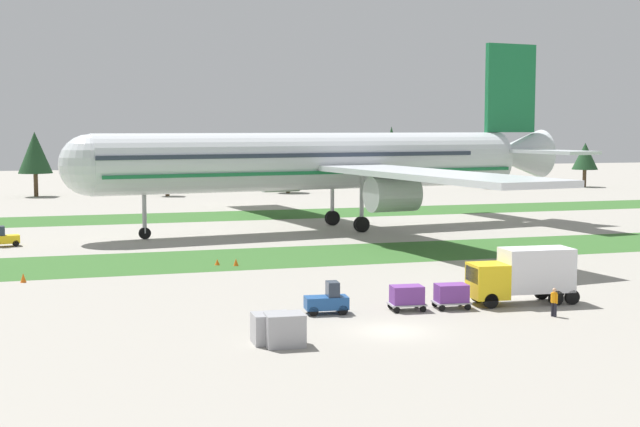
% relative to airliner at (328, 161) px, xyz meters
% --- Properties ---
extents(ground_plane, '(400.00, 400.00, 0.00)m').
position_rel_airliner_xyz_m(ground_plane, '(-11.22, -48.10, -7.64)').
color(ground_plane, gray).
extents(grass_strip_near, '(320.00, 12.57, 0.01)m').
position_rel_airliner_xyz_m(grass_strip_near, '(-11.22, -18.79, -7.63)').
color(grass_strip_near, '#336028').
rests_on(grass_strip_near, ground).
extents(grass_strip_far, '(320.00, 12.57, 0.01)m').
position_rel_airliner_xyz_m(grass_strip_far, '(-11.22, 18.35, -7.63)').
color(grass_strip_far, '#336028').
rests_on(grass_strip_far, ground).
extents(airliner, '(57.83, 71.51, 21.31)m').
position_rel_airliner_xyz_m(airliner, '(0.00, 0.00, 0.00)').
color(airliner, silver).
rests_on(airliner, ground).
extents(baggage_tug, '(2.71, 1.55, 1.97)m').
position_rel_airliner_xyz_m(baggage_tug, '(-13.31, -42.67, -6.82)').
color(baggage_tug, '#1E4C8E').
rests_on(baggage_tug, ground).
extents(cargo_dolly_lead, '(2.34, 1.71, 1.55)m').
position_rel_airliner_xyz_m(cargo_dolly_lead, '(-8.31, -43.17, -6.72)').
color(cargo_dolly_lead, '#A3A3A8').
rests_on(cargo_dolly_lead, ground).
extents(cargo_dolly_second, '(2.34, 1.71, 1.55)m').
position_rel_airliner_xyz_m(cargo_dolly_second, '(-5.43, -43.45, -6.72)').
color(cargo_dolly_second, '#A3A3A8').
rests_on(cargo_dolly_second, ground).
extents(catering_truck, '(7.10, 2.79, 3.58)m').
position_rel_airliner_xyz_m(catering_truck, '(-0.32, -43.30, -5.69)').
color(catering_truck, yellow).
rests_on(catering_truck, ground).
extents(pushback_tractor, '(2.75, 1.63, 1.97)m').
position_rel_airliner_xyz_m(pushback_tractor, '(-33.76, -4.50, -6.82)').
color(pushback_tractor, yellow).
rests_on(pushback_tractor, ground).
extents(ground_crew_marshaller, '(0.36, 0.55, 1.74)m').
position_rel_airliner_xyz_m(ground_crew_marshaller, '(-0.55, -47.41, -6.69)').
color(ground_crew_marshaller, black).
rests_on(ground_crew_marshaller, ground).
extents(uld_container_0, '(2.03, 1.64, 1.58)m').
position_rel_airliner_xyz_m(uld_container_0, '(-18.32, -48.84, -6.85)').
color(uld_container_0, '#A3A3A8').
rests_on(uld_container_0, ground).
extents(uld_container_1, '(2.09, 1.72, 1.71)m').
position_rel_airliner_xyz_m(uld_container_1, '(-17.82, -49.68, -6.78)').
color(uld_container_1, '#A3A3A8').
rests_on(uld_container_1, ground).
extents(taxiway_marker_0, '(0.44, 0.44, 0.50)m').
position_rel_airliner_xyz_m(taxiway_marker_0, '(-16.34, -21.75, -7.39)').
color(taxiway_marker_0, orange).
rests_on(taxiway_marker_0, ground).
extents(taxiway_marker_1, '(0.44, 0.44, 0.61)m').
position_rel_airliner_xyz_m(taxiway_marker_1, '(-14.94, -22.56, -7.33)').
color(taxiway_marker_1, orange).
rests_on(taxiway_marker_1, ground).
extents(taxiway_marker_2, '(0.44, 0.44, 0.70)m').
position_rel_airliner_xyz_m(taxiway_marker_2, '(-31.42, -25.81, -7.29)').
color(taxiway_marker_2, orange).
rests_on(taxiway_marker_2, ground).
extents(distant_tree_line, '(164.03, 10.66, 12.49)m').
position_rel_airliner_xyz_m(distant_tree_line, '(-27.78, 55.61, -0.44)').
color(distant_tree_line, '#4C3823').
rests_on(distant_tree_line, ground).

